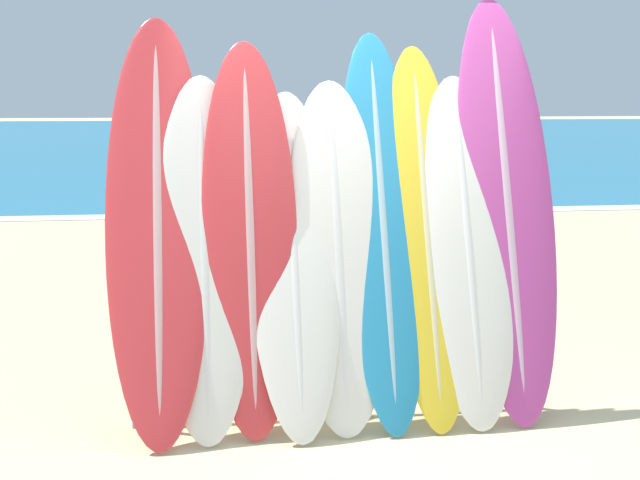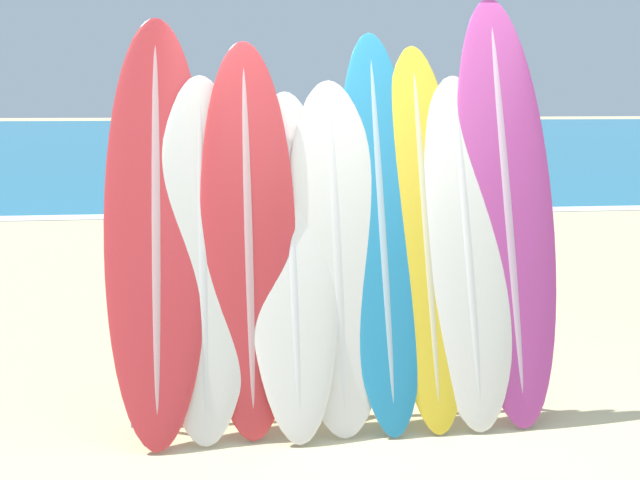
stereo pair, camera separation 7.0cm
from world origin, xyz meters
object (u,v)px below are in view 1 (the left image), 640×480
at_px(surfboard_slot_0, 158,221).
at_px(surfboard_slot_8, 506,204).
at_px(person_mid_beach, 346,163).
at_px(surfboard_slot_4, 338,252).
at_px(surfboard_slot_2, 250,234).
at_px(surfboard_slot_6, 426,231).
at_px(surfboard_rack, 339,336).
at_px(person_far_right, 188,206).
at_px(person_near_water, 424,163).
at_px(surfboard_slot_5, 383,225).
at_px(surfboard_slot_7, 467,246).
at_px(surfboard_slot_1, 204,253).
at_px(surfboard_slot_3, 294,259).
at_px(person_far_left, 285,161).

height_order(surfboard_slot_0, surfboard_slot_8, surfboard_slot_8).
bearing_deg(person_mid_beach, surfboard_slot_4, -71.61).
bearing_deg(surfboard_slot_0, surfboard_slot_2, -6.75).
bearing_deg(person_mid_beach, surfboard_slot_6, -67.84).
bearing_deg(surfboard_rack, person_far_right, 104.76).
relative_size(person_near_water, person_mid_beach, 1.03).
relative_size(surfboard_slot_5, surfboard_slot_7, 1.13).
relative_size(surfboard_slot_0, surfboard_slot_1, 1.17).
height_order(surfboard_rack, surfboard_slot_0, surfboard_slot_0).
height_order(surfboard_slot_5, surfboard_slot_8, surfboard_slot_8).
distance_m(surfboard_slot_5, person_mid_beach, 8.01).
bearing_deg(person_near_water, surfboard_slot_7, 130.15).
distance_m(surfboard_slot_3, surfboard_slot_6, 0.82).
xyz_separation_m(surfboard_slot_0, surfboard_slot_4, (1.04, -0.09, -0.19)).
relative_size(surfboard_slot_3, person_far_right, 1.20).
height_order(surfboard_slot_8, person_near_water, surfboard_slot_8).
bearing_deg(surfboard_slot_5, surfboard_slot_0, 179.01).
xyz_separation_m(surfboard_slot_1, person_far_left, (1.28, 7.91, -0.05)).
relative_size(surfboard_slot_5, surfboard_slot_8, 0.91).
xyz_separation_m(surfboard_slot_4, surfboard_slot_7, (0.78, 0.00, 0.02)).
distance_m(surfboard_slot_7, person_near_water, 7.69).
bearing_deg(person_near_water, surfboard_slot_6, 128.32).
xyz_separation_m(surfboard_slot_1, surfboard_slot_2, (0.26, 0.02, 0.10)).
bearing_deg(surfboard_slot_7, surfboard_slot_2, 178.97).
height_order(surfboard_slot_3, person_far_left, surfboard_slot_3).
bearing_deg(surfboard_slot_3, surfboard_slot_4, 3.05).
distance_m(surfboard_slot_0, person_near_water, 8.21).
height_order(surfboard_rack, person_mid_beach, person_mid_beach).
relative_size(surfboard_rack, person_far_right, 1.50).
xyz_separation_m(surfboard_slot_6, surfboard_slot_7, (0.24, -0.04, -0.09)).
bearing_deg(surfboard_slot_0, surfboard_slot_8, 0.11).
distance_m(surfboard_rack, person_far_right, 3.51).
bearing_deg(surfboard_slot_2, surfboard_slot_8, 2.42).
height_order(surfboard_slot_3, surfboard_slot_8, surfboard_slot_8).
bearing_deg(person_mid_beach, surfboard_slot_3, -73.41).
height_order(surfboard_slot_7, person_near_water, surfboard_slot_7).
xyz_separation_m(surfboard_slot_3, surfboard_slot_4, (0.26, 0.01, 0.03)).
relative_size(surfboard_slot_5, person_near_water, 1.31).
bearing_deg(person_near_water, person_far_right, 103.76).
height_order(surfboard_slot_2, person_far_left, surfboard_slot_2).
xyz_separation_m(surfboard_slot_1, surfboard_slot_8, (1.83, 0.08, 0.24)).
bearing_deg(person_mid_beach, surfboard_slot_7, -66.08).
height_order(surfboard_slot_1, surfboard_slot_3, surfboard_slot_1).
distance_m(surfboard_rack, person_far_left, 7.95).
bearing_deg(person_mid_beach, person_far_right, -88.02).
distance_m(surfboard_slot_2, person_near_water, 8.06).
bearing_deg(surfboard_slot_4, person_mid_beach, 79.93).
bearing_deg(person_far_right, person_far_left, 93.45).
height_order(surfboard_slot_0, person_far_right, surfboard_slot_0).
bearing_deg(surfboard_slot_6, surfboard_slot_0, 178.53).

